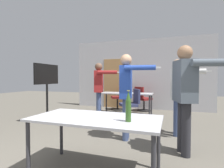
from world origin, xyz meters
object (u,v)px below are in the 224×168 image
Objects in this scene: person_right_polo at (99,85)px; tv_screen at (47,86)px; person_center_tall at (178,89)px; office_chair_mid_tucked at (143,100)px; beer_bottle at (128,107)px; person_far_watching at (185,89)px; office_chair_far_right at (131,106)px; office_chair_side_rolled at (119,98)px; person_near_casual at (127,87)px.

tv_screen is at bearing -80.18° from person_right_polo.
person_right_polo is at bearing -101.16° from person_center_tall.
tv_screen is 3.57m from person_center_tall.
person_right_polo is 1.03× the size of person_center_tall.
person_right_polo reaches higher than tv_screen.
tv_screen is at bearing -82.82° from person_center_tall.
beer_bottle is (0.55, -4.61, 0.48)m from office_chair_mid_tucked.
office_chair_mid_tucked is (-1.24, 3.52, -0.64)m from person_far_watching.
person_center_tall is at bearing -162.07° from office_chair_far_right.
person_center_tall reaches higher than beer_bottle.
beer_bottle is at bearing 171.18° from office_chair_side_rolled.
person_far_watching is at bearing -107.22° from tv_screen.
person_center_tall reaches higher than office_chair_mid_tucked.
person_right_polo is at bearing 73.35° from office_chair_far_right.
person_near_casual reaches higher than office_chair_mid_tucked.
person_right_polo is 0.96× the size of person_far_watching.
person_far_watching is 0.98m from person_center_tall.
person_right_polo is 1.78× the size of office_chair_side_rolled.
office_chair_side_rolled is 1.04× the size of office_chair_mid_tucked.
tv_screen reaches higher than office_chair_far_right.
person_center_tall is 2.86m from office_chair_mid_tucked.
person_right_polo is (1.35, 0.69, 0.02)m from tv_screen.
office_chair_mid_tucked is at bearing 175.28° from person_near_casual.
beer_bottle is (1.60, -2.90, -0.12)m from person_right_polo.
person_far_watching is 1.93× the size of office_chair_mid_tucked.
beer_bottle reaches higher than office_chair_far_right.
office_chair_side_rolled is at bearing 107.66° from beer_bottle.
office_chair_mid_tucked is (0.12, 1.46, 0.01)m from office_chair_far_right.
person_far_watching is 1.95× the size of office_chair_far_right.
person_right_polo is at bearing 118.87° from beer_bottle.
person_center_tall is at bearing -29.08° from office_chair_mid_tucked.
office_chair_far_right is at bearing -177.99° from person_near_casual.
beer_bottle reaches higher than office_chair_side_rolled.
office_chair_mid_tucked is (2.40, 2.39, -0.58)m from tv_screen.
office_chair_mid_tucked is at bearing -116.52° from office_chair_side_rolled.
office_chair_side_rolled is at bearing -168.84° from person_near_casual.
office_chair_far_right is 0.99× the size of office_chair_mid_tucked.
person_near_casual reaches higher than tv_screen.
person_far_watching is at bearing 57.81° from beer_bottle.
tv_screen is 2.68m from person_near_casual.
tv_screen is 3.44m from office_chair_mid_tucked.
tv_screen is 0.93× the size of person_far_watching.
office_chair_mid_tucked is at bearing 96.85° from beer_bottle.
person_far_watching is 3.79m from office_chair_mid_tucked.
beer_bottle is at bearing -6.83° from person_center_tall.
beer_bottle is (0.38, -1.46, -0.15)m from person_near_casual.
beer_bottle is at bearing 6.99° from person_near_casual.
office_chair_far_right is 3.26m from beer_bottle.
person_center_tall is at bearing 168.94° from person_far_watching.
beer_bottle is (-0.68, -1.09, -0.16)m from person_far_watching.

